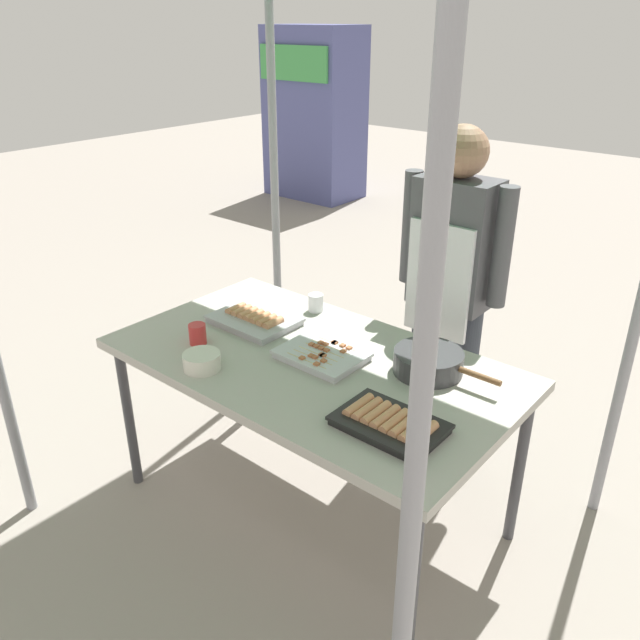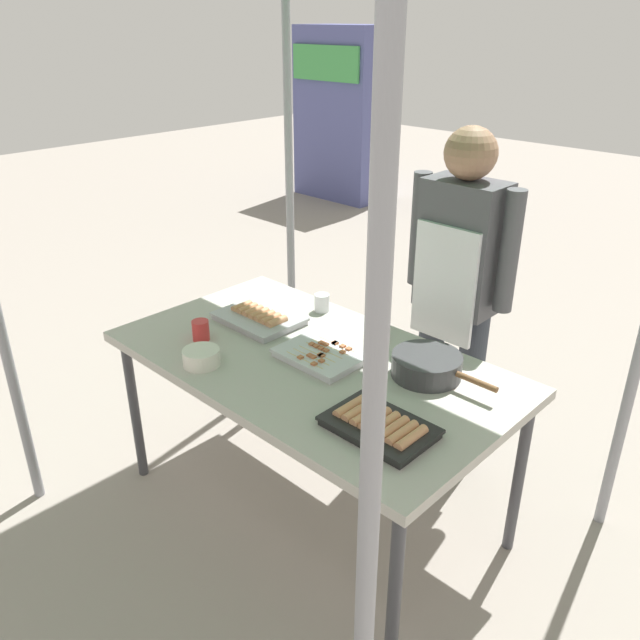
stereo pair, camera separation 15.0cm
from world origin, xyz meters
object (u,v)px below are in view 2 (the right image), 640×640
(cooking_wok, at_px, (427,365))
(stall_table, at_px, (311,370))
(tray_pork_links, at_px, (259,318))
(condiment_bowl, at_px, (201,357))
(tray_grilled_sausages, at_px, (379,425))
(vendor_woman, at_px, (458,279))
(drink_cup_near_edge, at_px, (322,303))
(tray_meat_skewers, at_px, (321,355))
(drink_cup_by_wok, at_px, (201,330))
(neighbor_stall_left, at_px, (346,114))

(cooking_wok, bearing_deg, stall_table, -153.17)
(tray_pork_links, relative_size, condiment_bowl, 2.53)
(tray_grilled_sausages, bearing_deg, vendor_woman, 108.72)
(tray_pork_links, xyz_separation_m, drink_cup_near_edge, (0.12, 0.28, 0.02))
(tray_grilled_sausages, xyz_separation_m, tray_meat_skewers, (-0.47, 0.22, -0.01))
(tray_grilled_sausages, height_order, tray_meat_skewers, tray_grilled_sausages)
(tray_grilled_sausages, relative_size, tray_pork_links, 0.97)
(drink_cup_by_wok, bearing_deg, tray_pork_links, 80.83)
(condiment_bowl, relative_size, drink_cup_by_wok, 1.67)
(vendor_woman, xyz_separation_m, neighbor_stall_left, (-3.72, 3.43, 0.01))
(cooking_wok, height_order, vendor_woman, vendor_woman)
(vendor_woman, distance_m, neighbor_stall_left, 5.06)
(stall_table, height_order, tray_meat_skewers, tray_meat_skewers)
(vendor_woman, bearing_deg, tray_grilled_sausages, 108.72)
(tray_pork_links, bearing_deg, cooking_wok, 9.00)
(cooking_wok, xyz_separation_m, condiment_bowl, (-0.67, -0.53, -0.01))
(drink_cup_by_wok, bearing_deg, stall_table, 24.49)
(drink_cup_near_edge, bearing_deg, neighbor_stall_left, 130.56)
(neighbor_stall_left, bearing_deg, stall_table, -49.62)
(tray_meat_skewers, height_order, drink_cup_by_wok, drink_cup_by_wok)
(cooking_wok, bearing_deg, vendor_woman, 112.51)
(stall_table, height_order, condiment_bowl, condiment_bowl)
(tray_meat_skewers, bearing_deg, stall_table, -144.02)
(tray_pork_links, height_order, vendor_woman, vendor_woman)
(tray_pork_links, xyz_separation_m, condiment_bowl, (0.13, -0.40, 0.01))
(cooking_wok, xyz_separation_m, vendor_woman, (-0.21, 0.51, 0.14))
(stall_table, xyz_separation_m, condiment_bowl, (-0.27, -0.33, 0.09))
(drink_cup_near_edge, bearing_deg, tray_meat_skewers, -46.74)
(tray_grilled_sausages, height_order, condiment_bowl, condiment_bowl)
(cooking_wok, relative_size, condiment_bowl, 2.95)
(tray_meat_skewers, relative_size, cooking_wok, 0.78)
(tray_meat_skewers, xyz_separation_m, drink_cup_by_wok, (-0.47, -0.22, 0.03))
(tray_grilled_sausages, xyz_separation_m, drink_cup_near_edge, (-0.78, 0.55, 0.02))
(tray_pork_links, distance_m, cooking_wok, 0.81)
(tray_pork_links, height_order, cooking_wok, cooking_wok)
(neighbor_stall_left, bearing_deg, condiment_bowl, -53.94)
(cooking_wok, distance_m, vendor_woman, 0.57)
(tray_pork_links, bearing_deg, drink_cup_near_edge, 66.98)
(cooking_wok, relative_size, neighbor_stall_left, 0.22)
(condiment_bowl, distance_m, vendor_woman, 1.15)
(stall_table, bearing_deg, drink_cup_by_wok, -155.51)
(tray_pork_links, bearing_deg, neighbor_stall_left, 127.56)
(stall_table, distance_m, tray_grilled_sausages, 0.54)
(stall_table, bearing_deg, condiment_bowl, -129.34)
(cooking_wok, xyz_separation_m, neighbor_stall_left, (-3.93, 3.94, 0.15))
(tray_pork_links, xyz_separation_m, drink_cup_by_wok, (-0.04, -0.28, 0.02))
(tray_meat_skewers, bearing_deg, tray_grilled_sausages, -24.85)
(neighbor_stall_left, bearing_deg, vendor_woman, -42.72)
(cooking_wok, height_order, neighbor_stall_left, neighbor_stall_left)
(tray_grilled_sausages, bearing_deg, cooking_wok, 103.64)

